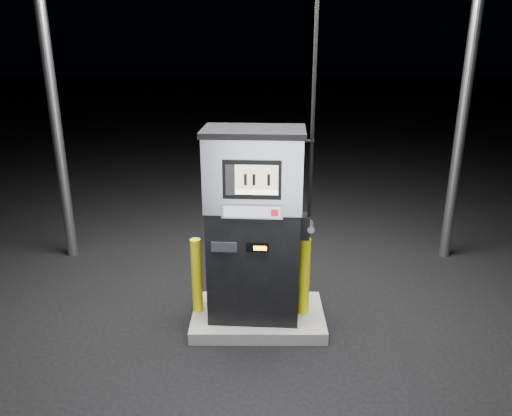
{
  "coord_description": "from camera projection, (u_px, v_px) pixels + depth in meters",
  "views": [
    {
      "loc": [
        -0.0,
        -5.36,
        3.36
      ],
      "look_at": [
        -0.03,
        0.0,
        1.5
      ],
      "focal_mm": 35.0,
      "sensor_mm": 36.0,
      "label": 1
    }
  ],
  "objects": [
    {
      "name": "pump_island",
      "position": [
        258.0,
        317.0,
        6.14
      ],
      "size": [
        1.6,
        1.0,
        0.15
      ],
      "primitive_type": "cube",
      "color": "slate",
      "rests_on": "ground"
    },
    {
      "name": "bollard_right",
      "position": [
        304.0,
        276.0,
        5.94
      ],
      "size": [
        0.15,
        0.15,
        0.98
      ],
      "primitive_type": "cylinder",
      "rotation": [
        0.0,
        0.0,
        -0.15
      ],
      "color": "yellow",
      "rests_on": "pump_island"
    },
    {
      "name": "ground",
      "position": [
        258.0,
        322.0,
        6.17
      ],
      "size": [
        80.0,
        80.0,
        0.0
      ],
      "primitive_type": "plane",
      "color": "black",
      "rests_on": "ground"
    },
    {
      "name": "bollard_left",
      "position": [
        197.0,
        276.0,
        6.0
      ],
      "size": [
        0.14,
        0.14,
        0.94
      ],
      "primitive_type": "cylinder",
      "rotation": [
        0.0,
        0.0,
        0.08
      ],
      "color": "yellow",
      "rests_on": "pump_island"
    },
    {
      "name": "fuel_dispenser",
      "position": [
        254.0,
        224.0,
        5.69
      ],
      "size": [
        1.26,
        0.73,
        4.7
      ],
      "rotation": [
        0.0,
        0.0,
        -0.06
      ],
      "color": "black",
      "rests_on": "pump_island"
    }
  ]
}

